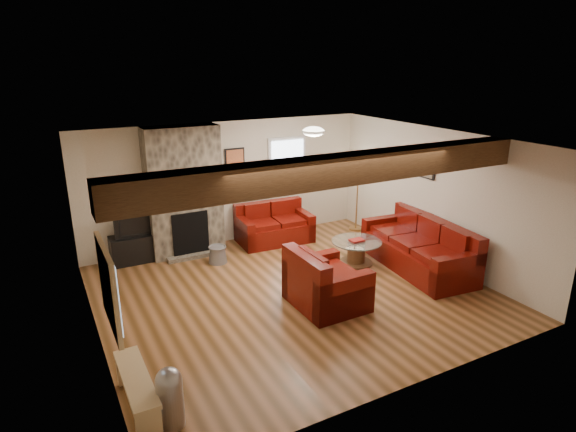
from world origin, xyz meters
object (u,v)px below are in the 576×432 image
loveseat (274,223)px  sofa_three (418,245)px  television (137,223)px  floor_lamp (359,166)px  tv_cabinet (139,248)px  coffee_table (356,252)px  armchair_red (327,278)px

loveseat → sofa_three: bearing=-51.8°
television → floor_lamp: (4.68, -0.50, 0.70)m
sofa_three → television: size_ratio=2.78×
tv_cabinet → television: bearing=0.0°
sofa_three → floor_lamp: bearing=179.4°
coffee_table → tv_cabinet: size_ratio=0.89×
coffee_table → floor_lamp: size_ratio=0.54×
coffee_table → armchair_red: bearing=-141.3°
loveseat → coffee_table: size_ratio=1.62×
television → loveseat: bearing=-6.3°
coffee_table → tv_cabinet: (-3.54, 2.07, 0.03)m
loveseat → armchair_red: 2.89m
sofa_three → floor_lamp: size_ratio=1.37×
loveseat → television: 2.76m
sofa_three → coffee_table: sofa_three is taller
armchair_red → floor_lamp: bearing=-43.7°
armchair_red → television: television is taller
floor_lamp → television: bearing=174.0°
armchair_red → tv_cabinet: (-2.20, 3.14, -0.20)m
coffee_table → floor_lamp: (1.13, 1.57, 1.23)m
armchair_red → tv_cabinet: 3.84m
loveseat → floor_lamp: 2.23m
coffee_table → tv_cabinet: 4.10m
tv_cabinet → television: television is taller
armchair_red → tv_cabinet: size_ratio=1.08×
loveseat → tv_cabinet: (-2.72, 0.30, -0.14)m
armchair_red → floor_lamp: size_ratio=0.66×
sofa_three → floor_lamp: (0.27, 2.24, 1.01)m
tv_cabinet → loveseat: bearing=-6.3°
coffee_table → television: (-3.54, 2.07, 0.54)m
loveseat → television: size_ratio=1.79×
sofa_three → tv_cabinet: sofa_three is taller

